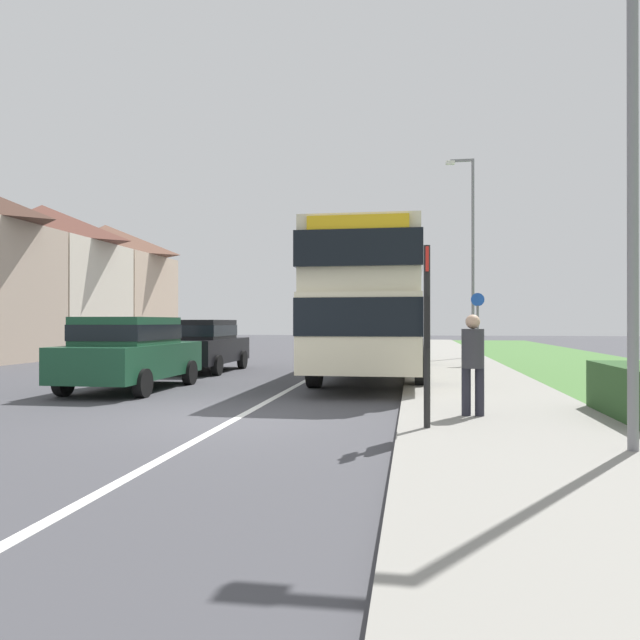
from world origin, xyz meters
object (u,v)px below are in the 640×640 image
object	(u,v)px
parked_car_black	(202,343)
bus_stop_sign	(427,323)
pedestrian_at_stop	(473,360)
street_lamp_mid	(471,246)
parked_car_dark_green	(130,350)
double_decker_bus	(375,301)
street_lamp_near	(622,122)
cycle_route_sign	(478,326)

from	to	relation	value
parked_car_black	bus_stop_sign	world-z (taller)	bus_stop_sign
pedestrian_at_stop	street_lamp_mid	distance (m)	16.08
parked_car_black	bus_stop_sign	distance (m)	11.76
bus_stop_sign	parked_car_dark_green	bearing A→B (deg)	145.29
double_decker_bus	bus_stop_sign	distance (m)	8.91
pedestrian_at_stop	parked_car_black	bearing A→B (deg)	131.08
parked_car_black	pedestrian_at_stop	world-z (taller)	pedestrian_at_stop
parked_car_dark_green	bus_stop_sign	distance (m)	8.00
street_lamp_near	double_decker_bus	bearing A→B (deg)	108.84
bus_stop_sign	street_lamp_mid	xyz separation A→B (m)	(2.11, 16.73, 3.11)
parked_car_dark_green	cycle_route_sign	distance (m)	11.49
cycle_route_sign	double_decker_bus	bearing A→B (deg)	-132.54
parked_car_dark_green	pedestrian_at_stop	bearing A→B (deg)	-25.02
parked_car_black	pedestrian_at_stop	distance (m)	11.28
double_decker_bus	cycle_route_sign	xyz separation A→B (m)	(3.19, 3.48, -0.72)
parked_car_black	street_lamp_mid	size ratio (longest dim) A/B	0.51
parked_car_dark_green	bus_stop_sign	size ratio (longest dim) A/B	1.62
parked_car_black	cycle_route_sign	distance (m)	9.04
double_decker_bus	cycle_route_sign	size ratio (longest dim) A/B	4.39
parked_car_black	street_lamp_near	size ratio (longest dim) A/B	0.64
parked_car_dark_green	street_lamp_mid	xyz separation A→B (m)	(8.66, 12.19, 3.74)
parked_car_dark_green	double_decker_bus	bearing A→B (deg)	38.80
parked_car_black	parked_car_dark_green	bearing A→B (deg)	-88.42
double_decker_bus	bus_stop_sign	size ratio (longest dim) A/B	4.25
double_decker_bus	parked_car_black	xyz separation A→B (m)	(-5.44, 0.85, -1.25)
pedestrian_at_stop	cycle_route_sign	world-z (taller)	cycle_route_sign
bus_stop_sign	cycle_route_sign	xyz separation A→B (m)	(1.93, 12.28, -0.11)
bus_stop_sign	street_lamp_near	xyz separation A→B (m)	(2.13, -1.12, 2.26)
street_lamp_mid	pedestrian_at_stop	bearing A→B (deg)	-95.11
double_decker_bus	parked_car_dark_green	bearing A→B (deg)	-141.20
cycle_route_sign	parked_car_black	bearing A→B (deg)	-163.06
parked_car_dark_green	street_lamp_mid	size ratio (longest dim) A/B	0.52
cycle_route_sign	street_lamp_near	xyz separation A→B (m)	(0.20, -13.40, 2.37)
double_decker_bus	pedestrian_at_stop	size ratio (longest dim) A/B	6.62
parked_car_dark_green	bus_stop_sign	xyz separation A→B (m)	(6.55, -4.54, 0.63)
parked_car_dark_green	parked_car_black	size ratio (longest dim) A/B	1.00
pedestrian_at_stop	bus_stop_sign	world-z (taller)	bus_stop_sign
parked_car_black	street_lamp_near	distance (m)	14.23
parked_car_black	street_lamp_near	world-z (taller)	street_lamp_near
cycle_route_sign	street_lamp_near	distance (m)	13.61
double_decker_bus	cycle_route_sign	world-z (taller)	double_decker_bus
pedestrian_at_stop	cycle_route_sign	distance (m)	11.20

